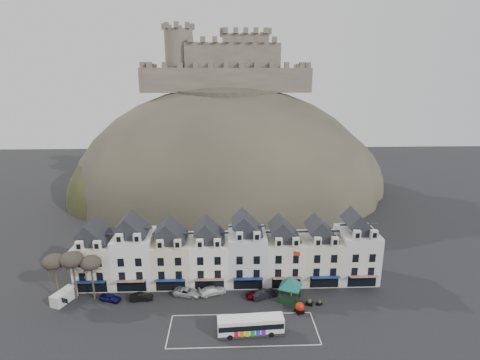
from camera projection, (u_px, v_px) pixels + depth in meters
name	position (u px, v px, depth m)	size (l,w,h in m)	color
ground	(230.00, 335.00, 54.73)	(300.00, 300.00, 0.00)	black
coach_bay_markings	(243.00, 329.00, 56.01)	(22.00, 7.50, 0.01)	silver
townhouse_terrace	(229.00, 253.00, 68.70)	(54.40, 9.35, 11.80)	silver
castle_hill	(231.00, 193.00, 121.16)	(100.00, 76.00, 68.00)	#36322A
castle	(228.00, 65.00, 117.17)	(50.20, 22.20, 22.00)	brown
tree_left_far	(54.00, 262.00, 61.94)	(3.61, 3.61, 8.24)	#342C21
tree_left_mid	(72.00, 260.00, 61.96)	(3.78, 3.78, 8.64)	#342C21
tree_left_near	(91.00, 263.00, 62.25)	(3.43, 3.43, 7.84)	#342C21
bus	(251.00, 325.00, 54.70)	(9.81, 2.85, 2.74)	#262628
bus_shelter	(290.00, 282.00, 62.46)	(6.53, 6.53, 4.45)	#103216
red_buoy	(300.00, 308.00, 59.76)	(1.59, 1.59, 1.80)	black
flagpole	(293.00, 270.00, 63.22)	(1.19, 0.53, 8.77)	silver
white_van	(64.00, 296.00, 62.71)	(3.33, 4.66, 1.95)	silver
planter_west	(319.00, 303.00, 61.91)	(0.98, 0.66, 0.90)	black
planter_east	(309.00, 302.00, 61.81)	(1.28, 0.97, 1.14)	black
car_navy	(110.00, 298.00, 62.98)	(1.48, 3.67, 1.25)	#0E0E48
car_black	(141.00, 297.00, 63.17)	(1.33, 3.81, 1.26)	black
car_silver	(187.00, 292.00, 64.52)	(2.20, 4.70, 1.33)	#B8BBC0
car_white	(212.00, 290.00, 64.99)	(1.92, 4.72, 1.37)	white
car_maroon	(257.00, 294.00, 63.89)	(1.49, 3.70, 1.26)	#4F040D
car_charcoal	(264.00, 294.00, 63.91)	(1.51, 4.33, 1.43)	black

